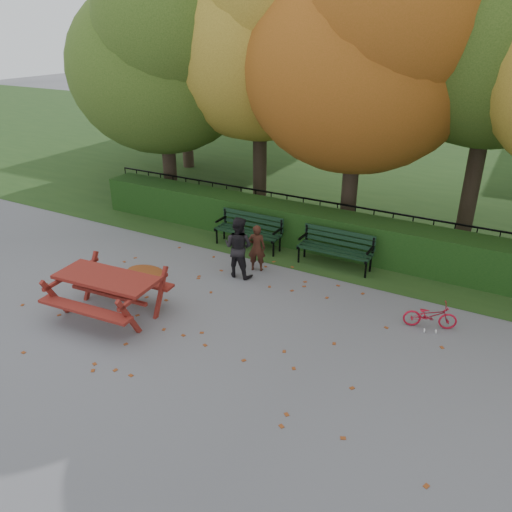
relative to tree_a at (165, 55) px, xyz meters
The scene contains 16 objects.
ground 8.86m from the tree_a, 47.07° to the right, with size 90.00×90.00×0.00m, color slate.
grass_strip 10.87m from the tree_a, 58.37° to the left, with size 90.00×90.00×0.00m, color #1F3B16.
hedge 6.65m from the tree_a, 11.73° to the right, with size 13.00×0.90×1.00m, color black.
iron_fence 6.55m from the tree_a, ahead, with size 14.00×0.04×1.02m.
tree_a is the anchor object (origin of this frame).
tree_b 3.11m from the tree_a, 23.05° to the left, with size 6.72×6.40×8.79m.
tree_c 6.04m from the tree_a, ahead, with size 6.30×6.00×8.00m.
tree_f 4.31m from the tree_a, 117.98° to the left, with size 6.93×6.60×9.19m.
bench_left 5.89m from the tree_a, 25.76° to the right, with size 1.80×0.57×0.88m.
bench_right 7.69m from the tree_a, 16.61° to the right, with size 1.80×0.57×0.88m.
picnic_table 7.96m from the tree_a, 63.32° to the right, with size 2.18×1.82×1.00m.
leaf_pile 6.80m from the tree_a, 60.54° to the right, with size 1.00×0.69×0.07m, color maroon.
leaf_scatter 8.67m from the tree_a, 45.49° to the right, with size 9.00×5.70×0.01m, color maroon, non-canonical shape.
child 6.86m from the tree_a, 32.50° to the right, with size 0.42×0.28×1.15m, color #3A1C12.
adult 6.83m from the tree_a, 37.61° to the right, with size 0.71×0.55×1.45m, color black.
bicycle 10.46m from the tree_a, 21.89° to the right, with size 0.35×1.01×0.53m, color #B41026.
Camera 1 is at (4.72, -6.80, 5.39)m, focal length 35.00 mm.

